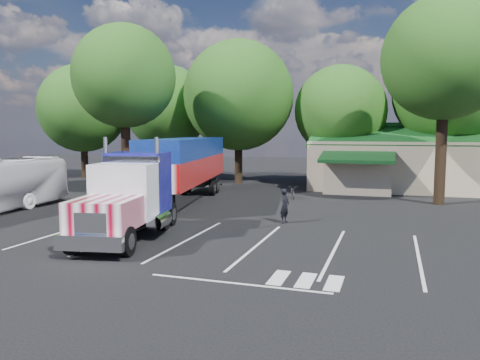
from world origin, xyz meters
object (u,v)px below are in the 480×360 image
(woman, at_px, (285,206))
(silver_sedan, at_px, (349,183))
(bicycle, at_px, (293,192))
(semi_truck, at_px, (175,168))

(woman, xyz_separation_m, silver_sedan, (1.95, 14.85, -0.26))
(bicycle, bearing_deg, silver_sedan, 41.96)
(semi_truck, height_order, bicycle, semi_truck)
(semi_truck, height_order, woman, semi_truck)
(semi_truck, relative_size, bicycle, 11.97)
(woman, height_order, silver_sedan, woman)
(semi_truck, bearing_deg, bicycle, 37.83)
(woman, relative_size, bicycle, 0.99)
(woman, bearing_deg, semi_truck, 86.89)
(woman, height_order, bicycle, woman)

